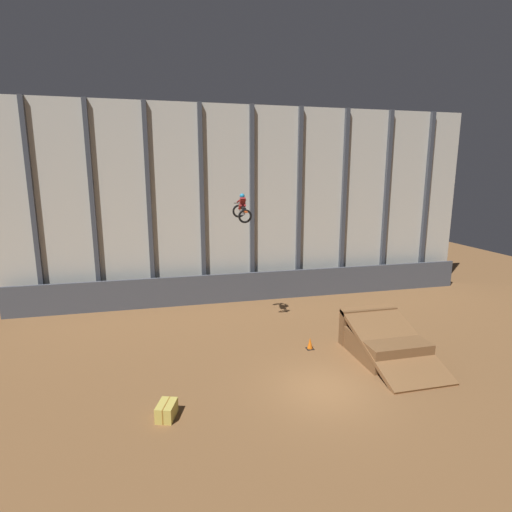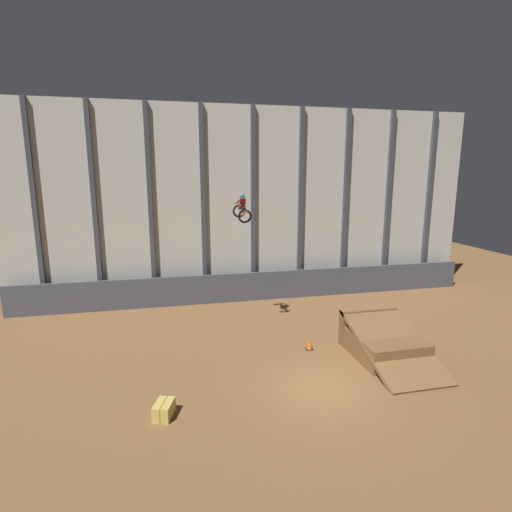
% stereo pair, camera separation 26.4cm
% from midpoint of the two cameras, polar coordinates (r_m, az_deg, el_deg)
% --- Properties ---
extents(ground_plane, '(60.00, 60.00, 0.00)m').
position_cam_midpoint_polar(ground_plane, '(17.22, 9.80, -18.35)').
color(ground_plane, brown).
extents(arena_back_wall, '(32.00, 0.40, 12.99)m').
position_cam_midpoint_polar(arena_back_wall, '(27.42, -0.22, 7.32)').
color(arena_back_wall, beige).
rests_on(arena_back_wall, ground_plane).
extents(lower_barrier, '(31.36, 0.20, 1.97)m').
position_cam_midpoint_polar(lower_barrier, '(27.48, 0.22, -4.36)').
color(lower_barrier, '#474C56').
rests_on(lower_barrier, ground_plane).
extents(dirt_ramp, '(3.00, 5.19, 2.00)m').
position_cam_midpoint_polar(dirt_ramp, '(20.57, 17.95, -11.52)').
color(dirt_ramp, brown).
rests_on(dirt_ramp, ground_plane).
extents(rider_bike_solo, '(0.78, 1.81, 1.52)m').
position_cam_midpoint_polar(rider_bike_solo, '(21.35, -1.65, 6.68)').
color(rider_bike_solo, black).
extents(traffic_cone_near_ramp, '(0.36, 0.36, 0.58)m').
position_cam_midpoint_polar(traffic_cone_near_ramp, '(20.48, 8.01, -12.32)').
color(traffic_cone_near_ramp, black).
rests_on(traffic_cone_near_ramp, ground_plane).
extents(hay_bale_trackside, '(0.86, 1.04, 0.57)m').
position_cam_midpoint_polar(hay_bale_trackside, '(15.62, -12.52, -20.66)').
color(hay_bale_trackside, '#CCB751').
rests_on(hay_bale_trackside, ground_plane).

